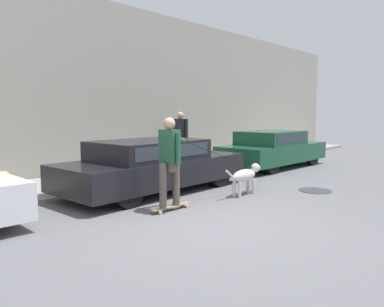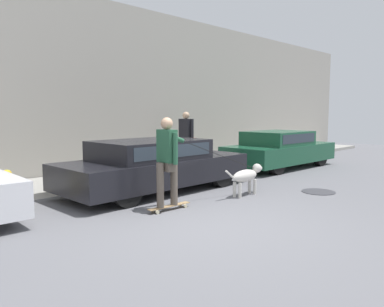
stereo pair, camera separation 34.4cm
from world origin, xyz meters
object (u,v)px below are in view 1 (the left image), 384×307
skateboarder (170,158)px  pedestrian_with_bag (181,136)px  parked_car_2 (273,149)px  dog (246,175)px  parked_car_1 (153,165)px  fire_hydrant (6,189)px

skateboarder → pedestrian_with_bag: pedestrian_with_bag is taller
parked_car_2 → dog: parked_car_2 is taller
parked_car_1 → fire_hydrant: 3.06m
parked_car_1 → parked_car_2: size_ratio=1.08×
parked_car_2 → skateboarder: (-6.19, -1.54, 0.39)m
skateboarder → pedestrian_with_bag: bearing=44.7°
parked_car_1 → parked_car_2: parked_car_2 is taller
parked_car_1 → pedestrian_with_bag: bearing=33.3°
pedestrian_with_bag → fire_hydrant: (-5.86, -1.20, -0.69)m
dog → fire_hydrant: fire_hydrant is taller
skateboarder → fire_hydrant: size_ratio=3.99×
dog → skateboarder: 2.15m
parked_car_1 → fire_hydrant: (-2.95, 0.79, -0.22)m
fire_hydrant → parked_car_1: bearing=-15.0°
parked_car_2 → pedestrian_with_bag: 3.11m
dog → skateboarder: (-2.06, 0.23, 0.55)m
pedestrian_with_bag → skateboarder: bearing=41.4°
dog → pedestrian_with_bag: bearing=63.0°
parked_car_2 → skateboarder: skateboarder is taller
parked_car_1 → parked_car_2: bearing=-1.1°
skateboarder → fire_hydrant: skateboarder is taller
parked_car_2 → skateboarder: 6.39m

